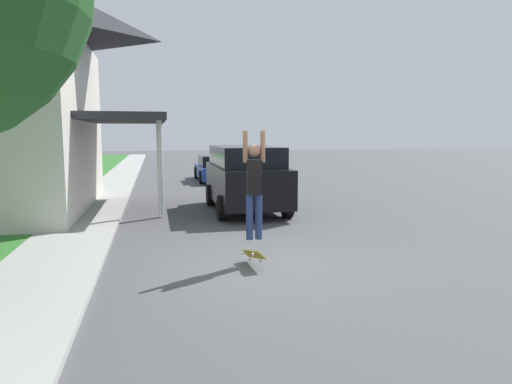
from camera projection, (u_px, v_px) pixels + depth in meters
name	position (u px, v px, depth m)	size (l,w,h in m)	color
ground_plane	(256.00, 268.00, 8.19)	(120.00, 120.00, 0.00)	#49494C
sidewalk	(90.00, 215.00, 13.21)	(1.80, 80.00, 0.10)	#9E9E99
suv_parked	(246.00, 177.00, 14.16)	(2.12, 4.45, 2.01)	black
car_down_street	(215.00, 169.00, 23.45)	(1.91, 4.56, 1.31)	navy
skateboarder	(254.00, 184.00, 8.28)	(0.41, 0.23, 1.98)	navy
skateboard	(253.00, 255.00, 8.24)	(0.33, 0.78, 0.34)	#A89323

